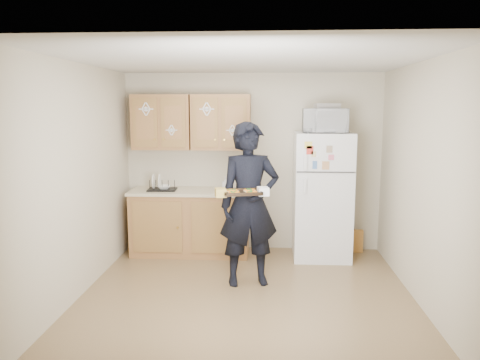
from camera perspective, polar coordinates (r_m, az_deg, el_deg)
name	(u,v)px	position (r m, az deg, el deg)	size (l,w,h in m)	color
floor	(246,296)	(5.23, 0.78, -13.99)	(3.60, 3.60, 0.00)	brown
ceiling	(247,60)	(4.84, 0.84, 14.44)	(3.60, 3.60, 0.00)	silver
wall_back	(253,163)	(6.66, 1.55, 2.14)	(3.60, 0.04, 2.50)	#BEB39A
wall_front	(234,226)	(3.12, -0.79, -5.64)	(3.60, 0.04, 2.50)	#BEB39A
wall_left	(78,181)	(5.28, -19.11, -0.13)	(0.04, 3.60, 2.50)	#BEB39A
wall_right	(423,185)	(5.12, 21.37, -0.51)	(0.04, 3.60, 2.50)	#BEB39A
refrigerator	(322,196)	(6.39, 9.97, -1.91)	(0.75, 0.70, 1.70)	white
base_cabinet	(191,223)	(6.58, -6.03, -5.26)	(1.60, 0.60, 0.86)	brown
countertop	(190,191)	(6.48, -6.09, -1.40)	(1.64, 0.64, 0.04)	beige
upper_cab_left	(162,122)	(6.60, -9.48, 6.97)	(0.80, 0.33, 0.75)	brown
upper_cab_right	(221,122)	(6.46, -2.33, 7.04)	(0.80, 0.33, 0.75)	brown
cereal_box	(356,241)	(6.86, 13.90, -7.22)	(0.20, 0.07, 0.32)	#DD9E4E
person	(249,204)	(5.32, 1.15, -3.00)	(0.68, 0.45, 1.87)	black
baking_tray	(242,193)	(5.00, 0.24, -1.58)	(0.40, 0.30, 0.04)	black
pizza_front_left	(234,193)	(4.92, -0.71, -1.57)	(0.13, 0.13, 0.02)	orange
pizza_front_right	(252,192)	(4.95, 1.44, -1.50)	(0.13, 0.13, 0.02)	orange
pizza_back_left	(232,191)	(5.05, -0.94, -1.29)	(0.13, 0.13, 0.02)	orange
pizza_back_right	(249,190)	(5.08, 1.16, -1.23)	(0.13, 0.13, 0.02)	orange
microwave	(325,121)	(6.23, 10.28, 7.14)	(0.57, 0.38, 0.31)	white
foil_pan	(327,106)	(6.26, 10.58, 8.87)	(0.31, 0.22, 0.07)	silver
dish_rack	(162,185)	(6.51, -9.47, -0.57)	(0.38, 0.29, 0.15)	black
bowl	(164,187)	(6.51, -9.26, -0.86)	(0.19, 0.19, 0.05)	white
soap_bottle	(226,184)	(6.31, -1.78, -0.52)	(0.09, 0.09, 0.20)	white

